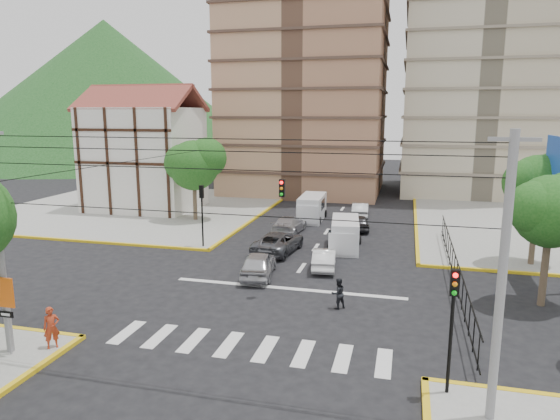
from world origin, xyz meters
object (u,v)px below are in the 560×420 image
(van_right_lane, at_px, (345,235))
(traffic_light_nw, at_px, (202,206))
(car_silver_front_left, at_px, (258,264))
(pedestrian_crosswalk, at_px, (338,293))
(traffic_light_se, at_px, (452,311))
(car_white_front_right, at_px, (324,258))
(van_left_lane, at_px, (312,209))
(district_sign, at_px, (5,299))
(pedestrian_sw_corner, at_px, (51,328))

(van_right_lane, bearing_deg, traffic_light_nw, -174.71)
(van_right_lane, xyz_separation_m, car_silver_front_left, (-4.21, -7.16, -0.28))
(car_silver_front_left, relative_size, pedestrian_crosswalk, 2.87)
(traffic_light_se, bearing_deg, pedestrian_crosswalk, 124.40)
(car_silver_front_left, height_order, car_white_front_right, car_silver_front_left)
(car_silver_front_left, bearing_deg, van_left_lane, -98.96)
(van_right_lane, bearing_deg, van_left_lane, 107.78)
(traffic_light_nw, relative_size, district_sign, 1.38)
(van_right_lane, xyz_separation_m, van_left_lane, (-4.05, 8.81, 0.06))
(pedestrian_sw_corner, bearing_deg, car_white_front_right, 11.62)
(traffic_light_nw, relative_size, car_white_front_right, 1.12)
(van_left_lane, bearing_deg, van_right_lane, -67.14)
(traffic_light_nw, distance_m, car_silver_front_left, 7.92)
(van_right_lane, distance_m, pedestrian_sw_corner, 20.63)
(traffic_light_nw, bearing_deg, traffic_light_se, -45.00)
(traffic_light_nw, bearing_deg, van_left_lane, 62.03)
(district_sign, height_order, pedestrian_crosswalk, district_sign)
(pedestrian_crosswalk, bearing_deg, car_white_front_right, -112.84)
(district_sign, distance_m, pedestrian_sw_corner, 2.11)
(car_silver_front_left, distance_m, pedestrian_sw_corner, 12.35)
(van_left_lane, height_order, pedestrian_sw_corner, van_left_lane)
(car_white_front_right, relative_size, pedestrian_crosswalk, 2.53)
(car_silver_front_left, distance_m, car_white_front_right, 4.33)
(pedestrian_crosswalk, bearing_deg, van_left_lane, -113.67)
(traffic_light_se, relative_size, district_sign, 1.38)
(pedestrian_sw_corner, bearing_deg, pedestrian_crosswalk, -10.32)
(car_white_front_right, bearing_deg, car_silver_front_left, 28.72)
(car_silver_front_left, relative_size, pedestrian_sw_corner, 2.58)
(traffic_light_se, distance_m, pedestrian_sw_corner, 15.52)
(traffic_light_nw, height_order, van_left_lane, traffic_light_nw)
(traffic_light_nw, distance_m, van_right_lane, 10.31)
(pedestrian_sw_corner, bearing_deg, van_left_lane, 33.35)
(pedestrian_sw_corner, bearing_deg, van_right_lane, 17.17)
(pedestrian_sw_corner, bearing_deg, traffic_light_se, -43.10)
(district_sign, xyz_separation_m, car_white_front_right, (10.19, 14.53, -1.80))
(car_silver_front_left, bearing_deg, district_sign, 52.60)
(traffic_light_se, relative_size, pedestrian_sw_corner, 2.54)
(traffic_light_nw, xyz_separation_m, car_silver_front_left, (5.66, -5.02, -2.35))
(traffic_light_se, xyz_separation_m, pedestrian_crosswalk, (-4.70, 6.87, -2.33))
(traffic_light_se, relative_size, van_right_lane, 0.89)
(traffic_light_se, distance_m, car_white_front_right, 14.78)
(car_white_front_right, distance_m, pedestrian_sw_corner, 16.29)
(district_sign, distance_m, car_silver_front_left, 13.85)
(district_sign, distance_m, pedestrian_crosswalk, 14.61)
(van_right_lane, xyz_separation_m, car_white_front_right, (-0.68, -4.65, -0.39))
(traffic_light_nw, xyz_separation_m, van_right_lane, (9.87, 2.14, -2.07))
(car_white_front_right, bearing_deg, van_right_lane, -104.93)
(traffic_light_se, bearing_deg, pedestrian_sw_corner, -178.11)
(car_white_front_right, relative_size, pedestrian_sw_corner, 2.28)
(traffic_light_se, xyz_separation_m, van_right_lane, (-5.73, 17.74, -2.07))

